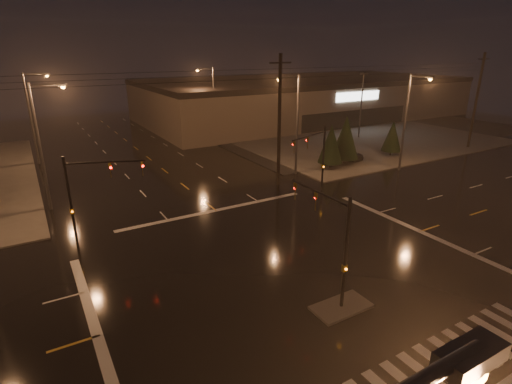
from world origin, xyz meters
TOP-DOWN VIEW (x-y plane):
  - ground at (0.00, 0.00)m, footprint 140.00×140.00m
  - sidewalk_ne at (30.00, 30.00)m, footprint 36.00×36.00m
  - median_island at (0.00, -4.00)m, footprint 3.00×1.60m
  - crosswalk at (0.00, -9.00)m, footprint 15.00×2.60m
  - stop_bar_far at (0.00, 11.00)m, footprint 16.00×0.50m
  - parking_lot at (35.00, 28.00)m, footprint 50.00×24.00m
  - retail_building at (35.00, 45.99)m, footprint 60.20×28.30m
  - signal_mast_median at (0.00, -3.07)m, footprint 0.25×4.59m
  - signal_mast_ne at (9.50, 10.14)m, footprint 4.84×1.86m
  - signal_mast_nw at (-9.50, 10.14)m, footprint 4.84×1.86m
  - streetlight_1 at (-11.18, 18.00)m, footprint 2.77×0.32m
  - streetlight_2 at (-11.18, 34.00)m, footprint 2.77×0.32m
  - streetlight_3 at (11.18, 16.00)m, footprint 2.77×0.32m
  - streetlight_4 at (11.18, 36.00)m, footprint 2.77×0.32m
  - streetlight_6 at (22.00, 11.18)m, footprint 0.32×2.77m
  - utility_pole_1 at (8.00, 14.00)m, footprint 2.20×0.32m
  - utility_pole_2 at (38.00, 14.00)m, footprint 2.20×0.32m
  - conifer_0 at (15.86, 15.74)m, footprint 2.66×2.66m
  - conifer_1 at (18.51, 16.39)m, footprint 3.06×3.06m
  - conifer_2 at (25.73, 16.13)m, footprint 2.36×2.36m
  - car_parked at (19.98, 18.00)m, footprint 2.46×4.96m

SIDE VIEW (x-z plane):
  - ground at x=0.00m, z-range 0.00..0.00m
  - crosswalk at x=0.00m, z-range 0.00..0.01m
  - stop_bar_far at x=0.00m, z-range 0.00..0.01m
  - parking_lot at x=35.00m, z-range 0.00..0.08m
  - sidewalk_ne at x=30.00m, z-range 0.00..0.12m
  - median_island at x=0.00m, z-range 0.00..0.15m
  - car_parked at x=19.98m, z-range 0.00..1.62m
  - conifer_2 at x=25.73m, z-range 0.35..4.74m
  - conifer_0 at x=15.86m, z-range 0.35..5.20m
  - conifer_1 at x=18.51m, z-range 0.35..5.83m
  - signal_mast_median at x=0.00m, z-range 0.75..6.75m
  - signal_mast_ne at x=9.50m, z-range 0.79..6.79m
  - signal_mast_nw at x=-9.50m, z-range 0.79..6.79m
  - retail_building at x=35.00m, z-range 0.24..7.44m
  - streetlight_1 at x=-11.18m, z-range 0.80..10.80m
  - streetlight_2 at x=-11.18m, z-range 0.80..10.80m
  - streetlight_3 at x=11.18m, z-range 0.80..10.80m
  - streetlight_4 at x=11.18m, z-range 0.80..10.80m
  - streetlight_6 at x=22.00m, z-range 0.80..10.80m
  - utility_pole_1 at x=8.00m, z-range 0.13..12.13m
  - utility_pole_2 at x=38.00m, z-range 0.13..12.13m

